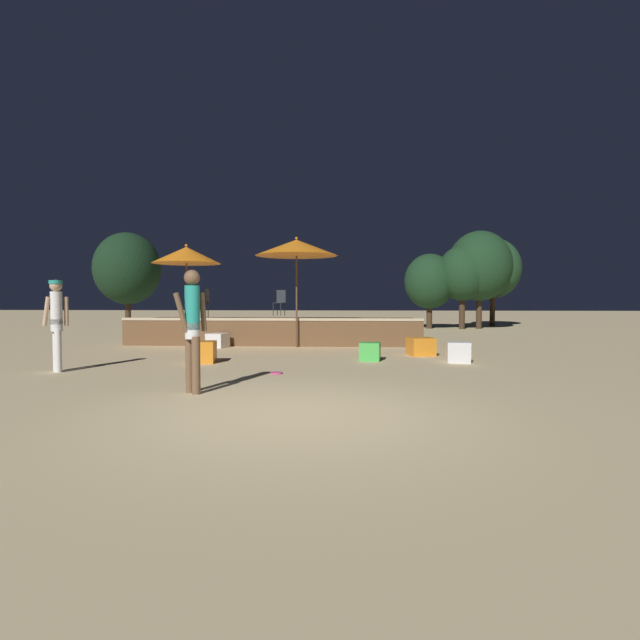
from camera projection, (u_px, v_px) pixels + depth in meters
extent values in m
plane|color=#D1B784|center=(295.00, 414.00, 6.21)|extent=(120.00, 120.00, 0.00)
cube|color=brown|center=(277.00, 331.00, 16.65)|extent=(9.26, 2.97, 0.79)
cube|color=#CCB793|center=(270.00, 319.00, 15.19)|extent=(9.26, 0.12, 0.08)
cylinder|color=brown|center=(297.00, 302.00, 14.94)|extent=(0.05, 0.05, 2.74)
cone|color=orange|center=(296.00, 248.00, 14.87)|extent=(2.46, 2.46, 0.48)
sphere|color=orange|center=(296.00, 238.00, 14.86)|extent=(0.08, 0.08, 0.08)
cylinder|color=brown|center=(187.00, 306.00, 14.77)|extent=(0.05, 0.05, 2.50)
cone|color=orange|center=(186.00, 255.00, 14.71)|extent=(2.01, 2.01, 0.49)
sphere|color=orange|center=(186.00, 246.00, 14.70)|extent=(0.08, 0.08, 0.08)
cube|color=white|center=(218.00, 340.00, 14.88)|extent=(0.66, 0.66, 0.42)
cube|color=white|center=(458.00, 352.00, 11.36)|extent=(0.54, 0.54, 0.47)
cube|color=orange|center=(421.00, 346.00, 12.78)|extent=(0.73, 0.73, 0.46)
cube|color=#4CC651|center=(370.00, 351.00, 11.68)|extent=(0.53, 0.53, 0.43)
cube|color=orange|center=(203.00, 352.00, 11.30)|extent=(0.61, 0.61, 0.49)
cylinder|color=white|center=(56.00, 350.00, 9.92)|extent=(0.13, 0.13, 0.84)
cylinder|color=white|center=(58.00, 351.00, 9.78)|extent=(0.13, 0.13, 0.84)
cylinder|color=white|center=(57.00, 325.00, 9.83)|extent=(0.22, 0.22, 0.24)
cylinder|color=white|center=(56.00, 308.00, 9.82)|extent=(0.22, 0.22, 0.65)
cylinder|color=tan|center=(46.00, 311.00, 9.71)|extent=(0.17, 0.16, 0.58)
cylinder|color=tan|center=(66.00, 311.00, 9.93)|extent=(0.11, 0.11, 0.57)
sphere|color=tan|center=(56.00, 286.00, 9.80)|extent=(0.23, 0.23, 0.23)
cylinder|color=teal|center=(56.00, 282.00, 9.80)|extent=(0.25, 0.25, 0.07)
cylinder|color=brown|center=(190.00, 364.00, 7.65)|extent=(0.13, 0.13, 0.87)
cylinder|color=brown|center=(196.00, 365.00, 7.52)|extent=(0.13, 0.13, 0.87)
cylinder|color=white|center=(193.00, 331.00, 7.57)|extent=(0.22, 0.22, 0.24)
cylinder|color=teal|center=(192.00, 308.00, 7.55)|extent=(0.22, 0.22, 0.67)
cylinder|color=brown|center=(181.00, 312.00, 7.43)|extent=(0.23, 0.24, 0.59)
cylinder|color=brown|center=(203.00, 312.00, 7.68)|extent=(0.14, 0.14, 0.60)
sphere|color=brown|center=(192.00, 278.00, 7.53)|extent=(0.24, 0.24, 0.24)
cylinder|color=#47474C|center=(196.00, 310.00, 16.04)|extent=(0.02, 0.02, 0.45)
cylinder|color=#47474C|center=(199.00, 310.00, 15.78)|extent=(0.02, 0.02, 0.45)
cylinder|color=#47474C|center=(205.00, 310.00, 16.18)|extent=(0.02, 0.02, 0.45)
cylinder|color=#47474C|center=(208.00, 310.00, 15.92)|extent=(0.02, 0.02, 0.45)
cylinder|color=#47474C|center=(202.00, 303.00, 15.97)|extent=(0.40, 0.40, 0.02)
cube|color=#47474C|center=(207.00, 296.00, 16.04)|extent=(0.22, 0.32, 0.45)
cylinder|color=#2D3338|center=(273.00, 309.00, 17.44)|extent=(0.02, 0.02, 0.45)
cylinder|color=#2D3338|center=(281.00, 309.00, 17.32)|extent=(0.02, 0.02, 0.45)
cylinder|color=#2D3338|center=(277.00, 309.00, 17.71)|extent=(0.02, 0.02, 0.45)
cylinder|color=#2D3338|center=(285.00, 309.00, 17.59)|extent=(0.02, 0.02, 0.45)
cylinder|color=#2D3338|center=(279.00, 303.00, 17.50)|extent=(0.40, 0.40, 0.02)
cube|color=#2D3338|center=(281.00, 296.00, 17.65)|extent=(0.35, 0.15, 0.45)
cylinder|color=#E54C99|center=(277.00, 373.00, 9.59)|extent=(0.23, 0.23, 0.03)
cylinder|color=#3D2B1C|center=(479.00, 312.00, 24.51)|extent=(0.28, 0.28, 1.69)
ellipsoid|color=#19381E|center=(480.00, 266.00, 24.42)|extent=(3.11, 3.11, 3.42)
cylinder|color=#3D2B1C|center=(128.00, 313.00, 24.65)|extent=(0.28, 0.28, 1.52)
ellipsoid|color=black|center=(127.00, 269.00, 24.56)|extent=(3.21, 3.21, 3.53)
cylinder|color=#3D2B1C|center=(462.00, 312.00, 24.24)|extent=(0.28, 0.28, 1.62)
ellipsoid|color=#19381E|center=(462.00, 273.00, 24.16)|extent=(2.42, 2.42, 2.67)
cylinder|color=#3D2B1C|center=(492.00, 309.00, 27.18)|extent=(0.28, 0.28, 1.80)
ellipsoid|color=#1E4223|center=(493.00, 268.00, 27.09)|extent=(2.96, 2.96, 3.25)
cylinder|color=#3D2B1C|center=(429.00, 316.00, 24.67)|extent=(0.28, 0.28, 1.23)
ellipsoid|color=#19381E|center=(430.00, 281.00, 24.60)|extent=(2.46, 2.46, 2.71)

